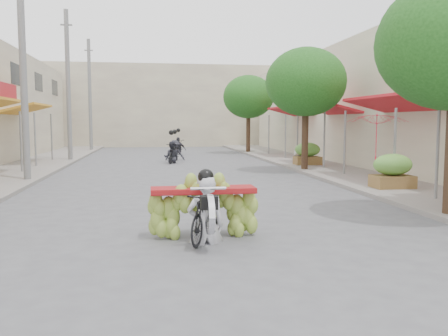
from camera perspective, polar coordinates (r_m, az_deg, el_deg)
ground at (r=5.91m, az=2.26°, el=-15.51°), size 120.00×120.00×0.00m
sidewalk_left at (r=21.36m, az=-24.80°, el=-0.49°), size 4.00×60.00×0.12m
sidewalk_right at (r=22.04m, az=12.79°, el=0.05°), size 4.00×60.00×0.12m
far_building at (r=43.45m, az=-7.35°, el=7.34°), size 20.00×6.00×7.00m
utility_pole_mid at (r=18.05m, az=-23.03°, el=11.18°), size 0.60×0.24×8.00m
utility_pole_far at (r=26.84m, az=-18.23°, el=9.36°), size 0.60×0.24×8.00m
utility_pole_back at (r=35.73m, az=-15.84°, el=8.41°), size 0.60×0.24×8.00m
street_tree_mid at (r=20.53m, az=9.82°, el=10.12°), size 3.40×3.40×5.25m
street_tree_far at (r=32.11m, az=2.95°, el=8.52°), size 3.40×3.40×5.25m
produce_crate_mid at (r=15.32m, az=19.63°, el=-0.05°), size 1.20×0.88×1.16m
produce_crate_far at (r=22.65m, az=10.01°, el=1.91°), size 1.20×0.88×1.16m
banana_motorbike at (r=8.52m, az=-2.35°, el=-3.80°), size 2.20×1.79×2.22m
market_umbrella at (r=15.69m, az=18.03°, el=6.46°), size 1.93×1.93×1.69m
pedestrian at (r=22.95m, az=8.97°, el=2.47°), size 0.88×0.88×1.58m
bg_motorbike_a at (r=24.58m, az=-6.35°, el=2.28°), size 0.88×1.78×1.95m
bg_motorbike_b at (r=26.40m, az=-5.94°, el=2.81°), size 1.11×1.60×1.95m
bg_motorbike_c at (r=31.20m, az=-5.51°, el=3.09°), size 1.06×1.75×1.95m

